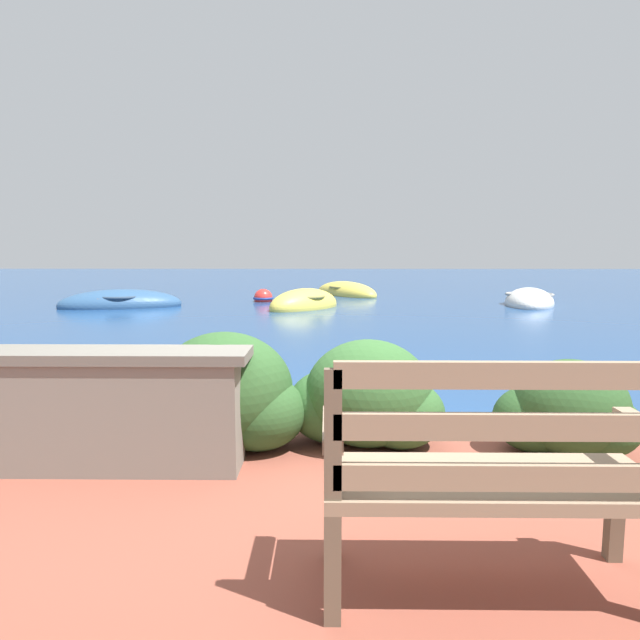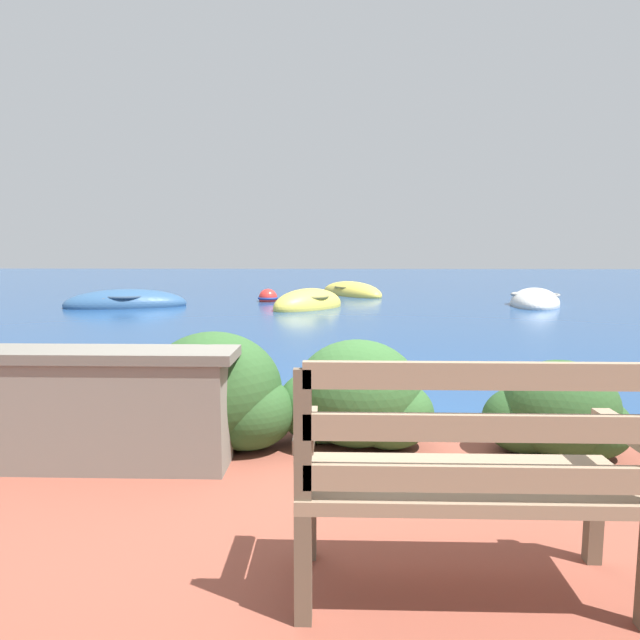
{
  "view_description": "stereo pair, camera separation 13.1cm",
  "coord_description": "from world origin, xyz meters",
  "px_view_note": "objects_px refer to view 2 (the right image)",
  "views": [
    {
      "loc": [
        0.26,
        -3.93,
        1.51
      ],
      "look_at": [
        0.15,
        4.16,
        0.5
      ],
      "focal_mm": 32.0,
      "sensor_mm": 36.0,
      "label": 1
    },
    {
      "loc": [
        0.39,
        -3.93,
        1.51
      ],
      "look_at": [
        0.15,
        4.16,
        0.5
      ],
      "focal_mm": 32.0,
      "sensor_mm": 36.0,
      "label": 2
    }
  ],
  "objects_px": {
    "mooring_buoy": "(268,298)",
    "rowboat_far": "(535,302)",
    "rowboat_outer": "(351,293)",
    "rowboat_nearest": "(308,305)",
    "park_bench": "(467,474)",
    "rowboat_mid": "(126,304)"
  },
  "relations": [
    {
      "from": "mooring_buoy",
      "to": "rowboat_far",
      "type": "bearing_deg",
      "value": -6.7
    },
    {
      "from": "rowboat_outer",
      "to": "rowboat_nearest",
      "type": "bearing_deg",
      "value": 132.53
    },
    {
      "from": "park_bench",
      "to": "rowboat_mid",
      "type": "xyz_separation_m",
      "value": [
        -6.03,
        12.78,
        -0.63
      ]
    },
    {
      "from": "rowboat_mid",
      "to": "rowboat_outer",
      "type": "relative_size",
      "value": 1.05
    },
    {
      "from": "rowboat_nearest",
      "to": "rowboat_mid",
      "type": "bearing_deg",
      "value": 125.28
    },
    {
      "from": "rowboat_nearest",
      "to": "park_bench",
      "type": "bearing_deg",
      "value": -135.99
    },
    {
      "from": "rowboat_nearest",
      "to": "rowboat_outer",
      "type": "xyz_separation_m",
      "value": [
        1.21,
        4.3,
        -0.01
      ]
    },
    {
      "from": "park_bench",
      "to": "rowboat_mid",
      "type": "bearing_deg",
      "value": 108.73
    },
    {
      "from": "park_bench",
      "to": "mooring_buoy",
      "type": "relative_size",
      "value": 2.09
    },
    {
      "from": "rowboat_mid",
      "to": "mooring_buoy",
      "type": "xyz_separation_m",
      "value": [
        3.56,
        1.67,
        0.03
      ]
    },
    {
      "from": "rowboat_far",
      "to": "mooring_buoy",
      "type": "distance_m",
      "value": 7.43
    },
    {
      "from": "rowboat_nearest",
      "to": "mooring_buoy",
      "type": "bearing_deg",
      "value": 71.7
    },
    {
      "from": "rowboat_mid",
      "to": "mooring_buoy",
      "type": "bearing_deg",
      "value": -171.92
    },
    {
      "from": "rowboat_far",
      "to": "mooring_buoy",
      "type": "xyz_separation_m",
      "value": [
        -7.38,
        0.87,
        0.03
      ]
    },
    {
      "from": "rowboat_nearest",
      "to": "rowboat_mid",
      "type": "xyz_separation_m",
      "value": [
        -4.83,
        0.27,
        -0.01
      ]
    },
    {
      "from": "rowboat_mid",
      "to": "rowboat_outer",
      "type": "bearing_deg",
      "value": -163.38
    },
    {
      "from": "park_bench",
      "to": "rowboat_outer",
      "type": "xyz_separation_m",
      "value": [
        0.01,
        16.81,
        -0.64
      ]
    },
    {
      "from": "rowboat_outer",
      "to": "mooring_buoy",
      "type": "xyz_separation_m",
      "value": [
        -2.48,
        -2.36,
        0.03
      ]
    },
    {
      "from": "park_bench",
      "to": "rowboat_mid",
      "type": "height_order",
      "value": "park_bench"
    },
    {
      "from": "park_bench",
      "to": "rowboat_outer",
      "type": "height_order",
      "value": "park_bench"
    },
    {
      "from": "rowboat_mid",
      "to": "rowboat_far",
      "type": "relative_size",
      "value": 1.07
    },
    {
      "from": "rowboat_nearest",
      "to": "mooring_buoy",
      "type": "xyz_separation_m",
      "value": [
        -1.27,
        1.95,
        0.02
      ]
    }
  ]
}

